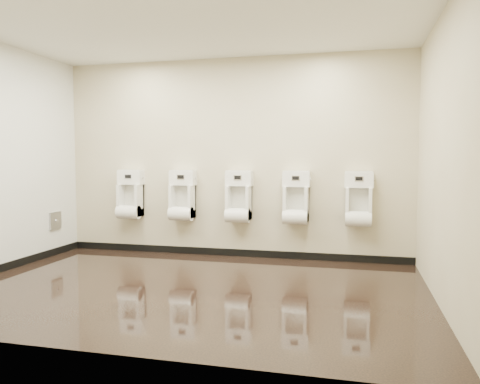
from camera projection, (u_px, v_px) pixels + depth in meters
The scene contains 12 objects.
ground at pixel (189, 288), 5.02m from camera, with size 5.00×3.50×0.00m, color black.
ceiling at pixel (187, 22), 4.83m from camera, with size 5.00×3.50×0.00m, color silver.
back_wall at pixel (231, 158), 6.62m from camera, with size 5.00×0.02×2.80m, color beige.
front_wall at pixel (101, 157), 3.23m from camera, with size 5.00×0.02×2.80m, color beige.
right_wall at pixel (443, 157), 4.33m from camera, with size 0.02×3.50×2.80m, color beige.
skirting_back at pixel (231, 252), 6.70m from camera, with size 5.00×0.02×0.10m, color black.
access_panel at pixel (55, 221), 6.74m from camera, with size 0.04×0.25×0.25m.
urinal_0 at pixel (130, 198), 6.90m from camera, with size 0.38×0.28×0.71m.
urinal_1 at pixel (182, 199), 6.71m from camera, with size 0.38×0.28×0.71m.
urinal_2 at pixel (239, 200), 6.51m from camera, with size 0.38×0.28×0.71m.
urinal_3 at pixel (296, 202), 6.31m from camera, with size 0.38×0.28×0.71m.
urinal_4 at pixel (359, 203), 6.12m from camera, with size 0.38×0.28×0.71m.
Camera 1 is at (1.71, -4.66, 1.38)m, focal length 35.00 mm.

